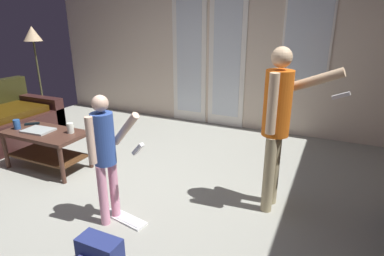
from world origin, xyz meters
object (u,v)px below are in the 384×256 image
Objects in this scene: floor_lamp at (34,42)px; loose_keyboard at (125,218)px; coffee_table at (46,142)px; tv_remote_black at (32,124)px; cup_by_laptop at (70,128)px; person_adult at (278,117)px; person_child at (105,150)px; laptop_closed at (38,130)px; cup_near_edge at (17,124)px.

floor_lamp is 3.81m from loose_keyboard.
tv_remote_black is (-0.35, 0.12, 0.14)m from coffee_table.
tv_remote_black is (1.24, -1.22, -0.88)m from floor_lamp.
coffee_table is 0.38m from cup_by_laptop.
person_adult is 1.51m from person_child.
laptop_closed is 0.31m from tv_remote_black.
coffee_table is at bearing -162.69° from cup_by_laptop.
person_adult reaches higher than cup_near_edge.
person_adult is 0.94× the size of floor_lamp.
person_child reaches higher than tv_remote_black.
cup_by_laptop is at bearing -42.38° from tv_remote_black.
cup_by_laptop is at bearing 148.83° from person_child.
coffee_table is 1.51m from person_child.
person_adult reaches higher than tv_remote_black.
tv_remote_black is (0.02, 0.19, -0.05)m from cup_near_edge.
cup_by_laptop reaches higher than cup_near_edge.
person_adult is at bearing 33.66° from person_child.
coffee_table is 0.65× the size of person_adult.
floor_lamp is at bearing 131.01° from cup_near_edge.
cup_near_edge is 0.98× the size of cup_by_laptop.
cup_by_laptop is (-1.15, 0.58, 0.51)m from loose_keyboard.
person_child is 9.98× the size of cup_near_edge.
tv_remote_black is at bearing 84.30° from cup_near_edge.
cup_by_laptop is at bearing -33.02° from floor_lamp.
person_adult is 8.86× the size of tv_remote_black.
cup_near_edge is at bearing -136.20° from tv_remote_black.
cup_near_edge is 0.71m from cup_by_laptop.
cup_by_laptop is (-2.30, -0.19, -0.38)m from person_adult.
loose_keyboard is (0.10, 0.06, -0.68)m from person_child.
floor_lamp is 4.83× the size of laptop_closed.
person_child is (1.37, -0.54, 0.35)m from coffee_table.
floor_lamp reaches higher than tv_remote_black.
tv_remote_black is (-2.96, -0.17, -0.43)m from person_adult.
person_child reaches higher than cup_near_edge.
person_adult reaches higher than coffee_table.
person_adult is 4.53× the size of laptop_closed.
tv_remote_black is (-1.82, 0.60, 0.46)m from loose_keyboard.
floor_lamp is 2.22m from laptop_closed.
floor_lamp is (-1.60, 1.34, 1.02)m from coffee_table.
coffee_table is at bearing 158.47° from person_child.
cup_near_edge is at bearing -48.99° from floor_lamp.
person_adult is 12.74× the size of cup_by_laptop.
person_adult is 13.03× the size of cup_near_edge.
floor_lamp reaches higher than person_child.
coffee_table is 2.69m from person_adult.
person_adult is 2.33m from cup_by_laptop.
person_child is 9.75× the size of cup_by_laptop.
coffee_table is 0.16m from laptop_closed.
coffee_table is at bearing -173.74° from person_adult.
person_adult is 1.31× the size of person_child.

